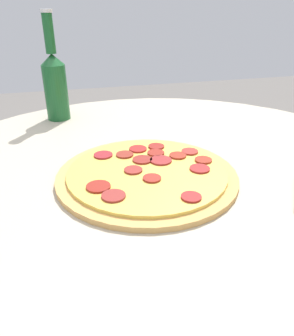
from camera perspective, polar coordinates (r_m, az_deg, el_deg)
The scene contains 3 objects.
table at distance 0.72m, azimuth 3.39°, elevation -11.71°, with size 1.09×1.09×0.75m.
pizza at distance 0.60m, azimuth 0.03°, elevation -0.98°, with size 0.33×0.33×0.02m.
beer_bottle at distance 0.93m, azimuth -15.73°, elevation 14.16°, with size 0.06×0.06×0.28m.
Camera 1 is at (0.53, -0.19, 1.04)m, focal length 35.00 mm.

